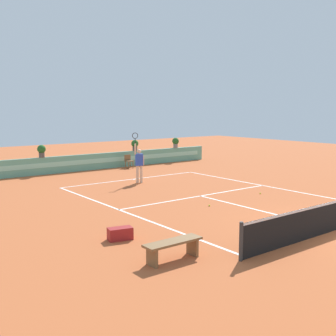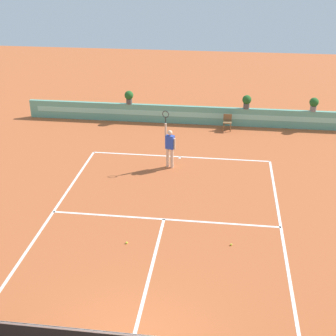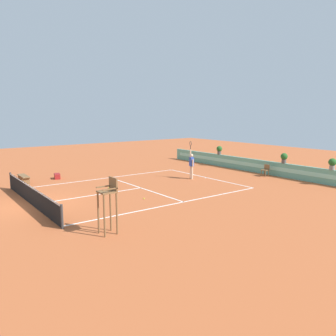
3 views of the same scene
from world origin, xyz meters
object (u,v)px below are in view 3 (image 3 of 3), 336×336
object	(u,v)px
gear_bag	(57,176)
tennis_player	(191,164)
ball_kid_chair	(266,170)
potted_plant_far_right	(332,163)
umpire_chair	(109,199)
potted_plant_left	(219,150)
tennis_ball_near_baseline	(109,188)
bench_courtside	(24,177)
tennis_ball_mid_court	(144,198)
potted_plant_right	(284,157)

from	to	relation	value
gear_bag	tennis_player	world-z (taller)	tennis_player
ball_kid_chair	potted_plant_far_right	world-z (taller)	potted_plant_far_right
umpire_chair	potted_plant_left	world-z (taller)	umpire_chair
tennis_ball_near_baseline	potted_plant_left	bearing A→B (deg)	101.04
tennis_player	potted_plant_far_right	size ratio (longest dim) A/B	3.57
tennis_player	tennis_ball_near_baseline	world-z (taller)	tennis_player
ball_kid_chair	bench_courtside	world-z (taller)	ball_kid_chair
umpire_chair	tennis_ball_mid_court	size ratio (longest dim) A/B	31.47
potted_plant_far_right	umpire_chair	bearing A→B (deg)	-92.21
umpire_chair	potted_plant_left	xyz separation A→B (m)	(-9.25, 15.13, 0.07)
bench_courtside	tennis_ball_near_baseline	size ratio (longest dim) A/B	23.53
tennis_player	potted_plant_right	xyz separation A→B (m)	(3.41, 5.66, 0.36)
ball_kid_chair	tennis_ball_near_baseline	size ratio (longest dim) A/B	12.50
gear_bag	tennis_ball_mid_court	xyz separation A→B (m)	(8.32, 1.81, -0.15)
tennis_ball_near_baseline	potted_plant_right	world-z (taller)	potted_plant_right
umpire_chair	ball_kid_chair	distance (m)	14.92
umpire_chair	gear_bag	distance (m)	12.11
potted_plant_right	tennis_player	bearing A→B (deg)	-121.08
ball_kid_chair	tennis_player	bearing A→B (deg)	-116.45
ball_kid_chair	potted_plant_left	world-z (taller)	potted_plant_left
tennis_ball_near_baseline	potted_plant_right	distance (m)	12.41
bench_courtside	potted_plant_left	size ratio (longest dim) A/B	2.21
gear_bag	potted_plant_far_right	world-z (taller)	potted_plant_far_right
gear_bag	potted_plant_right	size ratio (longest dim) A/B	0.97
gear_bag	tennis_player	xyz separation A→B (m)	(5.59, 7.44, 0.87)
tennis_player	potted_plant_far_right	world-z (taller)	tennis_player
bench_courtside	potted_plant_left	bearing A→B (deg)	80.94
potted_plant_right	tennis_ball_mid_court	bearing A→B (deg)	-93.46
potted_plant_left	umpire_chair	bearing A→B (deg)	-58.56
ball_kid_chair	tennis_ball_near_baseline	distance (m)	11.35
bench_courtside	gear_bag	xyz separation A→B (m)	(-0.19, 2.24, -0.20)
ball_kid_chair	potted_plant_right	size ratio (longest dim) A/B	1.17
gear_bag	potted_plant_right	xyz separation A→B (m)	(9.00, 13.10, 1.23)
potted_plant_far_right	gear_bag	bearing A→B (deg)	-133.57
ball_kid_chair	umpire_chair	bearing A→B (deg)	-75.05
umpire_chair	potted_plant_far_right	size ratio (longest dim) A/B	2.96
potted_plant_far_right	tennis_ball_near_baseline	bearing A→B (deg)	-123.02
ball_kid_chair	bench_courtside	xyz separation A→B (m)	(-7.85, -14.61, -0.10)
tennis_ball_near_baseline	potted_plant_right	size ratio (longest dim) A/B	0.09
potted_plant_far_right	potted_plant_right	xyz separation A→B (m)	(-3.47, 0.00, 0.00)
tennis_ball_near_baseline	tennis_ball_mid_court	xyz separation A→B (m)	(3.41, 0.34, 0.00)
ball_kid_chair	potted_plant_right	distance (m)	1.53
tennis_player	ball_kid_chair	bearing A→B (deg)	63.55
umpire_chair	potted_plant_right	bearing A→B (deg)	100.79
bench_courtside	tennis_ball_near_baseline	xyz separation A→B (m)	(4.72, 3.71, -0.34)
ball_kid_chair	bench_courtside	bearing A→B (deg)	-118.25
umpire_chair	tennis_player	size ratio (longest dim) A/B	0.83
potted_plant_right	bench_courtside	bearing A→B (deg)	-119.87
tennis_player	potted_plant_right	size ratio (longest dim) A/B	3.57
bench_courtside	tennis_player	size ratio (longest dim) A/B	0.62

